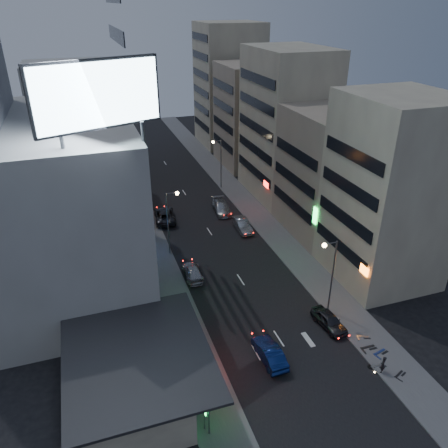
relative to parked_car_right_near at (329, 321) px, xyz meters
name	(u,v)px	position (x,y,z in m)	size (l,w,h in m)	color
ground	(299,369)	(-5.20, -3.99, -0.72)	(180.00, 180.00, 0.00)	black
sidewalk_left	(145,227)	(-13.20, 26.01, -0.66)	(4.00, 120.00, 0.12)	#4C4C4F
sidewalk_right	(253,211)	(2.80, 26.01, -0.66)	(4.00, 120.00, 0.12)	#4C4C4F
food_court	(128,376)	(-19.10, -1.99, 1.26)	(11.00, 13.00, 3.88)	#C2B998
white_building	(67,206)	(-22.20, 16.01, 8.28)	(14.00, 24.00, 18.00)	#A6A5A1
shophouse_near	(389,192)	(9.80, 6.51, 9.28)	(10.00, 11.00, 20.00)	#C2B998
shophouse_mid	(333,173)	(10.30, 18.01, 7.28)	(11.00, 12.00, 16.00)	tan
shophouse_far	(286,125)	(9.80, 31.01, 10.28)	(10.00, 14.00, 22.00)	#C2B998
far_left_a	(73,132)	(-20.70, 41.01, 9.28)	(11.00, 10.00, 20.00)	#A6A5A1
far_left_b	(71,127)	(-21.20, 54.01, 6.78)	(12.00, 10.00, 15.00)	gray
far_right_a	(252,116)	(10.30, 46.01, 8.28)	(11.00, 12.00, 18.00)	tan
far_right_b	(229,85)	(10.80, 60.01, 11.28)	(12.00, 12.00, 24.00)	#C2B998
billboard	(98,95)	(-18.19, 5.98, 20.94)	(9.52, 3.75, 6.20)	#595B60
street_lamp_right_near	(330,267)	(0.71, 2.01, 4.64)	(1.60, 0.44, 8.02)	#595B60
street_lamp_left	(171,214)	(-11.10, 18.01, 4.64)	(1.60, 0.44, 8.02)	#595B60
street_lamp_right_far	(219,157)	(0.71, 36.01, 4.64)	(1.60, 0.44, 8.02)	#595B60
parked_car_right_near	(329,321)	(0.00, 0.00, 0.00)	(1.71, 4.25, 1.45)	#2B2B30
parked_car_right_mid	(242,225)	(-0.87, 21.02, 0.05)	(1.63, 4.67, 1.54)	#A0A3A8
parked_car_left	(165,215)	(-10.19, 27.22, 0.09)	(2.70, 5.85, 1.63)	#27272C
parked_car_right_far	(221,207)	(-1.75, 27.23, 0.06)	(2.19, 5.39, 1.56)	#A0A4A8
road_car_blue	(269,353)	(-7.11, -2.10, 0.03)	(1.60, 4.59, 1.51)	navy
road_car_silver	(193,272)	(-10.10, 12.27, -0.06)	(1.87, 4.60, 1.33)	#A0A1A8
person	(383,364)	(1.19, -6.52, 0.20)	(0.59, 0.38, 1.61)	black
scooter_black_a	(402,365)	(2.88, -6.88, -0.07)	(1.74, 0.58, 1.06)	black
scooter_silver_a	(384,358)	(1.94, -5.72, -0.05)	(1.82, 0.61, 1.11)	#999CA0
scooter_blue	(385,343)	(3.07, -4.25, 0.01)	(2.01, 0.67, 1.23)	navy
scooter_black_b	(374,339)	(2.51, -3.56, 0.03)	(2.06, 0.69, 1.26)	black
scooter_silver_b	(370,331)	(2.86, -2.46, -0.08)	(1.72, 0.57, 1.05)	gray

